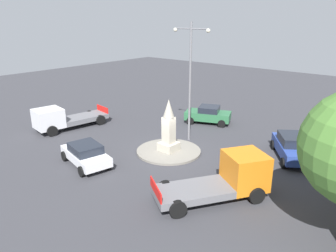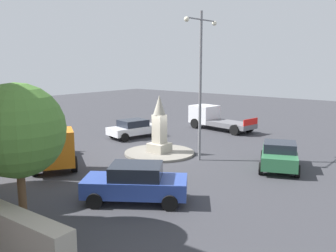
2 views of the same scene
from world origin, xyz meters
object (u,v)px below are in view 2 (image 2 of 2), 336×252
monument (159,128)px  tree_near_wall (18,131)px  streetlamp (200,73)px  car_green_far_side (279,155)px  truck_white_parked_left (213,118)px  truck_orange_waiting (53,149)px  car_white_near_island (134,128)px  car_blue_passing (136,183)px

monument → tree_near_wall: size_ratio=0.70×
streetlamp → monument: bearing=97.2°
monument → car_green_far_side: monument is taller
truck_white_parked_left → streetlamp: bearing=-152.5°
truck_orange_waiting → truck_white_parked_left: size_ratio=0.96×
streetlamp → car_white_near_island: size_ratio=2.04×
car_blue_passing → car_green_far_side: bearing=-18.2°
car_white_near_island → truck_orange_waiting: 9.02m
streetlamp → car_green_far_side: bearing=-74.8°
truck_white_parked_left → tree_near_wall: tree_near_wall is taller
truck_white_parked_left → tree_near_wall: 21.76m
truck_white_parked_left → car_green_far_side: bearing=-131.3°
monument → truck_orange_waiting: bearing=157.9°
tree_near_wall → car_blue_passing: bearing=-12.5°
car_white_near_island → truck_white_parked_left: bearing=-21.6°
car_white_near_island → truck_orange_waiting: size_ratio=0.71×
monument → truck_orange_waiting: (-6.02, 2.45, -0.59)m
car_green_far_side → car_white_near_island: size_ratio=1.01×
monument → tree_near_wall: (-11.22, -3.45, 1.86)m
truck_white_parked_left → tree_near_wall: size_ratio=1.20×
monument → car_green_far_side: (1.55, -7.17, -0.91)m
car_blue_passing → truck_orange_waiting: 6.92m
monument → car_white_near_island: monument is taller
truck_orange_waiting → truck_white_parked_left: bearing=-1.4°
streetlamp → tree_near_wall: 11.70m
car_white_near_island → truck_white_parked_left: truck_white_parked_left is taller
car_green_far_side → truck_orange_waiting: size_ratio=0.72×
monument → streetlamp: streetlamp is taller
car_blue_passing → tree_near_wall: (-4.44, 0.98, 2.72)m
car_white_near_island → truck_orange_waiting: bearing=-164.6°
car_blue_passing → car_white_near_island: size_ratio=1.08×
car_white_near_island → tree_near_wall: 16.42m
streetlamp → car_blue_passing: (-7.14, -1.66, -4.26)m
streetlamp → car_white_near_island: streetlamp is taller
streetlamp → car_blue_passing: size_ratio=1.89×
car_green_far_side → car_white_near_island: 12.06m
car_blue_passing → car_green_far_side: (8.33, -2.73, -0.05)m
truck_white_parked_left → car_white_near_island: bearing=158.4°
car_green_far_side → truck_orange_waiting: bearing=128.2°
car_blue_passing → streetlamp: bearing=13.1°
streetlamp → tree_near_wall: (-11.58, -0.68, -1.54)m
streetlamp → car_green_far_side: size_ratio=2.01×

